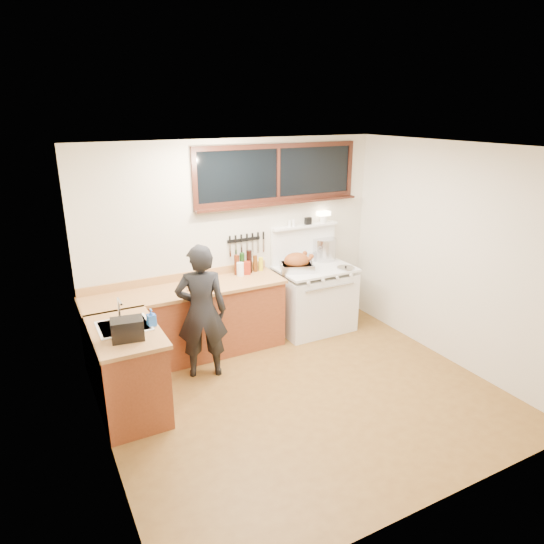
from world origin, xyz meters
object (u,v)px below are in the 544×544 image
vintage_stove (314,297)px  roast_turkey (297,263)px  man (202,312)px  cutting_board (202,282)px

vintage_stove → roast_turkey: size_ratio=3.08×
man → cutting_board: (0.18, 0.46, 0.17)m
man → cutting_board: man is taller
vintage_stove → man: (-1.79, -0.46, 0.32)m
man → roast_turkey: man is taller
vintage_stove → cutting_board: 1.67m
man → cutting_board: bearing=68.2°
man → roast_turkey: size_ratio=3.03×
man → cutting_board: 0.53m
cutting_board → roast_turkey: roast_turkey is taller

